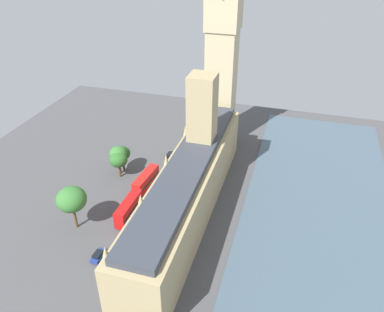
# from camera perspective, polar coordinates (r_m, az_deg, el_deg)

# --- Properties ---
(ground_plane) EXTENTS (135.18, 135.18, 0.00)m
(ground_plane) POSITION_cam_1_polar(r_m,az_deg,el_deg) (94.10, -1.74, -8.20)
(ground_plane) COLOR #4C4C4F
(river_thames) EXTENTS (35.91, 121.66, 0.25)m
(river_thames) POSITION_cam_1_polar(r_m,az_deg,el_deg) (91.52, 18.31, -11.43)
(river_thames) COLOR #475B6B
(river_thames) RESTS_ON ground
(parliament_building) EXTENTS (11.33, 65.18, 30.74)m
(parliament_building) POSITION_cam_1_polar(r_m,az_deg,el_deg) (89.69, -0.36, -4.04)
(parliament_building) COLOR tan
(parliament_building) RESTS_ON ground
(clock_tower) EXTENTS (9.37, 9.37, 63.36)m
(clock_tower) POSITION_cam_1_polar(r_m,az_deg,el_deg) (112.31, 4.61, 17.37)
(clock_tower) COLOR #CCBA8E
(clock_tower) RESTS_ON ground
(car_black_far_end) EXTENTS (1.98, 4.09, 1.74)m
(car_black_far_end) POSITION_cam_1_polar(r_m,az_deg,el_deg) (113.77, -3.26, 0.10)
(car_black_far_end) COLOR black
(car_black_far_end) RESTS_ON ground
(double_decker_bus_midblock) EXTENTS (3.44, 10.68, 4.75)m
(double_decker_bus_midblock) POSITION_cam_1_polar(r_m,az_deg,el_deg) (100.32, -6.90, -3.70)
(double_decker_bus_midblock) COLOR red
(double_decker_bus_midblock) RESTS_ON ground
(double_decker_bus_by_river_gate) EXTENTS (2.79, 10.54, 4.75)m
(double_decker_bus_by_river_gate) POSITION_cam_1_polar(r_m,az_deg,el_deg) (91.79, -9.43, -7.76)
(double_decker_bus_by_river_gate) COLOR red
(double_decker_bus_by_river_gate) RESTS_ON ground
(car_blue_corner) EXTENTS (2.05, 4.15, 1.74)m
(car_blue_corner) POSITION_cam_1_polar(r_m,az_deg,el_deg) (84.39, -13.80, -14.24)
(car_blue_corner) COLOR navy
(car_blue_corner) RESTS_ON ground
(pedestrian_trailing) EXTENTS (0.59, 0.50, 1.52)m
(pedestrian_trailing) POSITION_cam_1_polar(r_m,az_deg,el_deg) (117.23, -0.57, 1.06)
(pedestrian_trailing) COLOR maroon
(pedestrian_trailing) RESTS_ON ground
(plane_tree_kerbside) EXTENTS (4.82, 4.82, 8.44)m
(plane_tree_kerbside) POSITION_cam_1_polar(r_m,az_deg,el_deg) (105.81, -10.95, 0.34)
(plane_tree_kerbside) COLOR brown
(plane_tree_kerbside) RESTS_ON ground
(plane_tree_near_tower) EXTENTS (6.68, 6.68, 10.81)m
(plane_tree_near_tower) POSITION_cam_1_polar(r_m,az_deg,el_deg) (88.75, -17.54, -6.21)
(plane_tree_near_tower) COLOR brown
(plane_tree_near_tower) RESTS_ON ground
(plane_tree_opposite_hall) EXTENTS (4.42, 4.42, 7.48)m
(plane_tree_opposite_hall) POSITION_cam_1_polar(r_m,az_deg,el_deg) (107.32, -10.37, 0.39)
(plane_tree_opposite_hall) COLOR brown
(plane_tree_opposite_hall) RESTS_ON ground
(plane_tree_leading) EXTENTS (4.92, 4.92, 7.67)m
(plane_tree_leading) POSITION_cam_1_polar(r_m,az_deg,el_deg) (104.68, -10.92, -0.54)
(plane_tree_leading) COLOR brown
(plane_tree_leading) RESTS_ON ground
(street_lamp_under_trees) EXTENTS (0.56, 0.56, 6.84)m
(street_lamp_under_trees) POSITION_cam_1_polar(r_m,az_deg,el_deg) (107.22, -10.24, -0.14)
(street_lamp_under_trees) COLOR black
(street_lamp_under_trees) RESTS_ON ground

